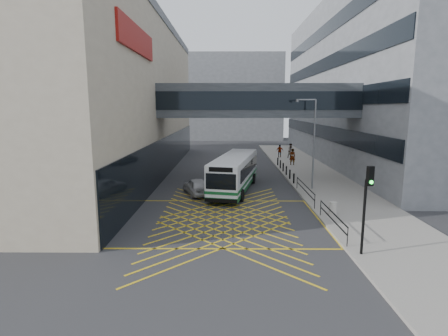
{
  "coord_description": "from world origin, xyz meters",
  "views": [
    {
      "loc": [
        0.2,
        -20.87,
        6.93
      ],
      "look_at": [
        0.0,
        4.0,
        2.6
      ],
      "focal_mm": 28.0,
      "sensor_mm": 36.0,
      "label": 1
    }
  ],
  "objects_px": {
    "pedestrian_a": "(292,157)",
    "litter_bin": "(333,208)",
    "car_white": "(197,186)",
    "traffic_light": "(367,198)",
    "street_lamp": "(312,138)",
    "pedestrian_c": "(280,151)",
    "car_silver": "(233,158)",
    "bus": "(235,172)",
    "car_dark": "(234,174)",
    "pedestrian_b": "(291,151)"
  },
  "relations": [
    {
      "from": "pedestrian_a",
      "to": "car_silver",
      "type": "bearing_deg",
      "value": -13.14
    },
    {
      "from": "car_dark",
      "to": "pedestrian_a",
      "type": "relative_size",
      "value": 2.49
    },
    {
      "from": "traffic_light",
      "to": "pedestrian_a",
      "type": "relative_size",
      "value": 2.17
    },
    {
      "from": "street_lamp",
      "to": "pedestrian_b",
      "type": "xyz_separation_m",
      "value": [
        1.62,
        18.09,
        -3.27
      ]
    },
    {
      "from": "car_silver",
      "to": "pedestrian_a",
      "type": "height_order",
      "value": "pedestrian_a"
    },
    {
      "from": "car_silver",
      "to": "traffic_light",
      "type": "relative_size",
      "value": 1.07
    },
    {
      "from": "car_white",
      "to": "pedestrian_c",
      "type": "bearing_deg",
      "value": -135.9
    },
    {
      "from": "pedestrian_c",
      "to": "pedestrian_b",
      "type": "bearing_deg",
      "value": 164.02
    },
    {
      "from": "car_dark",
      "to": "traffic_light",
      "type": "xyz_separation_m",
      "value": [
        5.66,
        -16.97,
        2.14
      ]
    },
    {
      "from": "car_white",
      "to": "car_silver",
      "type": "relative_size",
      "value": 0.93
    },
    {
      "from": "bus",
      "to": "car_silver",
      "type": "height_order",
      "value": "bus"
    },
    {
      "from": "litter_bin",
      "to": "pedestrian_b",
      "type": "distance_m",
      "value": 25.4
    },
    {
      "from": "pedestrian_a",
      "to": "litter_bin",
      "type": "bearing_deg",
      "value": 88.5
    },
    {
      "from": "traffic_light",
      "to": "street_lamp",
      "type": "height_order",
      "value": "street_lamp"
    },
    {
      "from": "pedestrian_a",
      "to": "car_dark",
      "type": "bearing_deg",
      "value": 52.66
    },
    {
      "from": "bus",
      "to": "pedestrian_a",
      "type": "height_order",
      "value": "bus"
    },
    {
      "from": "car_dark",
      "to": "litter_bin",
      "type": "relative_size",
      "value": 5.92
    },
    {
      "from": "bus",
      "to": "car_silver",
      "type": "bearing_deg",
      "value": 101.66
    },
    {
      "from": "car_dark",
      "to": "pedestrian_c",
      "type": "height_order",
      "value": "pedestrian_c"
    },
    {
      "from": "bus",
      "to": "pedestrian_b",
      "type": "xyz_separation_m",
      "value": [
        8.0,
        18.08,
        -0.45
      ]
    },
    {
      "from": "car_dark",
      "to": "pedestrian_c",
      "type": "distance_m",
      "value": 16.61
    },
    {
      "from": "car_dark",
      "to": "litter_bin",
      "type": "bearing_deg",
      "value": 142.28
    },
    {
      "from": "car_white",
      "to": "pedestrian_b",
      "type": "bearing_deg",
      "value": -139.8
    },
    {
      "from": "car_dark",
      "to": "street_lamp",
      "type": "height_order",
      "value": "street_lamp"
    },
    {
      "from": "traffic_light",
      "to": "pedestrian_c",
      "type": "bearing_deg",
      "value": 71.68
    },
    {
      "from": "car_white",
      "to": "litter_bin",
      "type": "height_order",
      "value": "car_white"
    },
    {
      "from": "car_white",
      "to": "pedestrian_c",
      "type": "relative_size",
      "value": 2.45
    },
    {
      "from": "bus",
      "to": "pedestrian_b",
      "type": "distance_m",
      "value": 19.77
    },
    {
      "from": "car_silver",
      "to": "car_white",
      "type": "bearing_deg",
      "value": 64.64
    },
    {
      "from": "car_white",
      "to": "traffic_light",
      "type": "relative_size",
      "value": 1.0
    },
    {
      "from": "car_white",
      "to": "pedestrian_b",
      "type": "xyz_separation_m",
      "value": [
        11.1,
        19.5,
        0.45
      ]
    },
    {
      "from": "pedestrian_b",
      "to": "pedestrian_c",
      "type": "bearing_deg",
      "value": 137.32
    },
    {
      "from": "car_white",
      "to": "traffic_light",
      "type": "height_order",
      "value": "traffic_light"
    },
    {
      "from": "car_silver",
      "to": "pedestrian_a",
      "type": "bearing_deg",
      "value": 151.63
    },
    {
      "from": "car_white",
      "to": "bus",
      "type": "bearing_deg",
      "value": -175.55
    },
    {
      "from": "car_dark",
      "to": "street_lamp",
      "type": "bearing_deg",
      "value": 173.98
    },
    {
      "from": "street_lamp",
      "to": "litter_bin",
      "type": "distance_m",
      "value": 8.2
    },
    {
      "from": "street_lamp",
      "to": "pedestrian_c",
      "type": "xyz_separation_m",
      "value": [
        0.22,
        18.7,
        -3.38
      ]
    },
    {
      "from": "car_white",
      "to": "car_silver",
      "type": "distance_m",
      "value": 15.9
    },
    {
      "from": "bus",
      "to": "car_silver",
      "type": "relative_size",
      "value": 2.37
    },
    {
      "from": "car_silver",
      "to": "pedestrian_a",
      "type": "distance_m",
      "value": 7.29
    },
    {
      "from": "street_lamp",
      "to": "litter_bin",
      "type": "xyz_separation_m",
      "value": [
        -0.24,
        -7.24,
        -3.83
      ]
    },
    {
      "from": "car_dark",
      "to": "pedestrian_c",
      "type": "xyz_separation_m",
      "value": [
        6.59,
        15.25,
        0.27
      ]
    },
    {
      "from": "car_silver",
      "to": "traffic_light",
      "type": "xyz_separation_m",
      "value": [
        5.58,
        -27.68,
        2.19
      ]
    },
    {
      "from": "traffic_light",
      "to": "pedestrian_c",
      "type": "height_order",
      "value": "traffic_light"
    },
    {
      "from": "traffic_light",
      "to": "pedestrian_c",
      "type": "xyz_separation_m",
      "value": [
        0.94,
        32.22,
        -1.88
      ]
    },
    {
      "from": "street_lamp",
      "to": "pedestrian_b",
      "type": "height_order",
      "value": "street_lamp"
    },
    {
      "from": "pedestrian_b",
      "to": "bus",
      "type": "bearing_deg",
      "value": -132.79
    },
    {
      "from": "litter_bin",
      "to": "pedestrian_a",
      "type": "distance_m",
      "value": 19.61
    },
    {
      "from": "bus",
      "to": "car_dark",
      "type": "relative_size",
      "value": 2.22
    }
  ]
}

